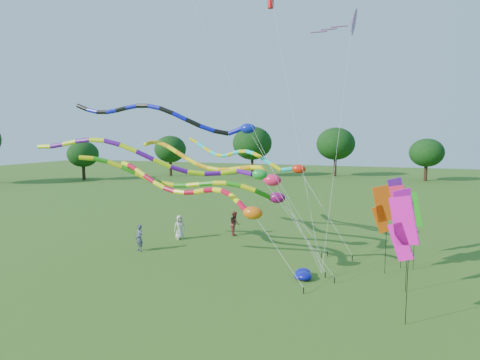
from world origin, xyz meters
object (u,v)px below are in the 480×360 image
(person_c, at_px, (235,223))
(blue_nylon_heap, at_px, (298,272))
(person_a, at_px, (180,227))
(tube_kite_orange, at_px, (218,164))
(person_b, at_px, (139,238))
(tube_kite_red, at_px, (202,194))

(person_c, bearing_deg, blue_nylon_heap, -168.89)
(person_a, distance_m, person_c, 3.91)
(tube_kite_orange, xyz_separation_m, person_b, (-4.33, -2.13, -4.50))
(blue_nylon_heap, height_order, person_a, person_a)
(tube_kite_red, relative_size, person_c, 7.33)
(tube_kite_orange, xyz_separation_m, person_c, (-0.22, 3.55, -4.47))
(person_a, height_order, person_c, person_c)
(tube_kite_red, xyz_separation_m, tube_kite_orange, (-0.28, 2.93, 1.43))
(person_a, relative_size, person_c, 0.97)
(person_c, bearing_deg, person_a, 96.49)
(person_b, relative_size, person_c, 0.96)
(person_c, bearing_deg, tube_kite_orange, 153.55)
(tube_kite_orange, height_order, person_b, tube_kite_orange)
(tube_kite_red, bearing_deg, person_a, 152.63)
(tube_kite_orange, bearing_deg, person_b, -130.22)
(tube_kite_orange, xyz_separation_m, person_a, (-3.36, 1.23, -4.50))
(tube_kite_red, height_order, tube_kite_orange, tube_kite_orange)
(person_a, relative_size, person_b, 1.01)
(blue_nylon_heap, bearing_deg, tube_kite_orange, 150.54)
(tube_kite_red, bearing_deg, person_c, 115.81)
(blue_nylon_heap, xyz_separation_m, person_b, (-10.03, 1.09, 0.59))
(tube_kite_orange, distance_m, person_a, 5.75)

